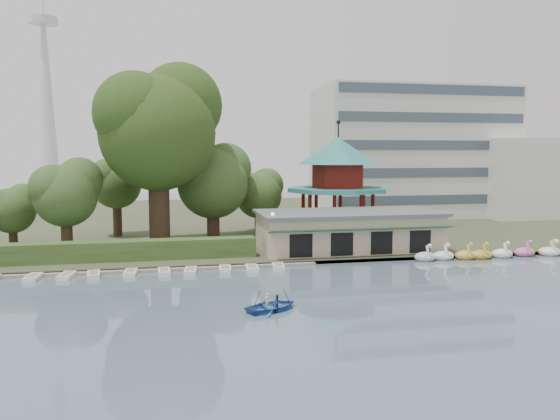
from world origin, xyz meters
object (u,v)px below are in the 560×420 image
object	(u,v)px
pavilion	(338,176)
big_tree	(159,124)
boathouse	(349,230)
dock	(123,271)
rowboat_with_passengers	(272,302)

from	to	relation	value
pavilion	big_tree	world-z (taller)	big_tree
boathouse	pavilion	distance (m)	11.43
dock	boathouse	size ratio (longest dim) A/B	1.83
boathouse	pavilion	bearing A→B (deg)	78.72
boathouse	rowboat_with_passengers	xyz separation A→B (m)	(-11.55, -18.74, -1.84)
rowboat_with_passengers	dock	bearing A→B (deg)	126.80
dock	boathouse	world-z (taller)	boathouse
rowboat_with_passengers	boathouse	bearing A→B (deg)	58.35
pavilion	big_tree	size ratio (longest dim) A/B	0.69
big_tree	pavilion	bearing A→B (deg)	10.35
dock	pavilion	xyz separation A→B (m)	(24.00, 14.80, 7.36)
dock	big_tree	xyz separation A→B (m)	(3.16, 11.00, 13.17)
dock	rowboat_with_passengers	size ratio (longest dim) A/B	5.51
big_tree	rowboat_with_passengers	bearing A→B (deg)	-73.73
boathouse	rowboat_with_passengers	size ratio (longest dim) A/B	3.01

